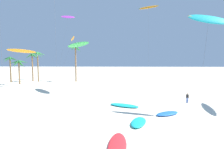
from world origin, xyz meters
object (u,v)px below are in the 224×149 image
(grounded_kite_2, at_px, (167,113))
(flying_kite_8, at_px, (68,17))
(palm_tree_0, at_px, (32,59))
(grounded_kite_0, at_px, (117,146))
(flying_kite_6, at_px, (148,7))
(palm_tree_3, at_px, (38,57))
(flying_kite_0, at_px, (209,19))
(palm_tree_4, at_px, (75,53))
(grounded_kite_3, at_px, (139,122))
(flying_kite_1, at_px, (73,39))
(grounded_kite_1, at_px, (124,105))
(flying_kite_2, at_px, (22,51))
(flying_kite_5, at_px, (78,45))
(person_near_left, at_px, (187,97))
(palm_tree_2, at_px, (19,65))
(palm_tree_1, at_px, (10,62))

(grounded_kite_2, bearing_deg, flying_kite_8, 121.40)
(palm_tree_0, distance_m, grounded_kite_0, 49.87)
(flying_kite_6, height_order, grounded_kite_2, flying_kite_6)
(palm_tree_3, height_order, flying_kite_0, flying_kite_0)
(palm_tree_4, distance_m, flying_kite_0, 39.83)
(flying_kite_0, height_order, grounded_kite_3, flying_kite_0)
(flying_kite_1, relative_size, grounded_kite_3, 3.83)
(palm_tree_4, bearing_deg, palm_tree_3, -175.78)
(flying_kite_0, relative_size, grounded_kite_1, 2.77)
(grounded_kite_0, bearing_deg, flying_kite_2, 128.53)
(grounded_kite_1, relative_size, grounded_kite_3, 1.26)
(flying_kite_2, bearing_deg, flying_kite_8, 67.56)
(flying_kite_0, height_order, grounded_kite_1, flying_kite_0)
(flying_kite_6, bearing_deg, flying_kite_8, 159.98)
(palm_tree_4, distance_m, flying_kite_5, 16.58)
(palm_tree_3, height_order, flying_kite_6, flying_kite_6)
(flying_kite_0, bearing_deg, grounded_kite_2, -170.65)
(palm_tree_4, relative_size, person_near_left, 6.95)
(flying_kite_1, height_order, person_near_left, flying_kite_1)
(palm_tree_4, relative_size, flying_kite_2, 0.96)
(palm_tree_2, xyz_separation_m, flying_kite_6, (35.59, 2.93, 15.73))
(flying_kite_0, distance_m, grounded_kite_2, 12.82)
(palm_tree_2, bearing_deg, palm_tree_0, 86.09)
(flying_kite_2, height_order, grounded_kite_0, flying_kite_2)
(person_near_left, bearing_deg, grounded_kite_2, -127.39)
(palm_tree_4, xyz_separation_m, grounded_kite_1, (14.13, -28.40, -8.77))
(palm_tree_4, relative_size, flying_kite_1, 0.77)
(flying_kite_6, bearing_deg, palm_tree_4, 171.26)
(palm_tree_2, relative_size, palm_tree_4, 0.60)
(grounded_kite_0, relative_size, grounded_kite_2, 1.38)
(flying_kite_8, bearing_deg, flying_kite_6, -20.02)
(flying_kite_6, xyz_separation_m, person_near_left, (2.98, -22.50, -20.29))
(flying_kite_5, distance_m, grounded_kite_1, 18.63)
(flying_kite_0, distance_m, flying_kite_6, 29.67)
(flying_kite_2, xyz_separation_m, flying_kite_6, (31.94, 7.55, 12.21))
(palm_tree_0, distance_m, palm_tree_1, 6.09)
(palm_tree_4, bearing_deg, palm_tree_2, -156.48)
(palm_tree_0, distance_m, flying_kite_1, 14.09)
(palm_tree_4, height_order, flying_kite_1, flying_kite_1)
(flying_kite_1, bearing_deg, palm_tree_2, -143.51)
(palm_tree_1, bearing_deg, flying_kite_6, -0.97)
(flying_kite_2, bearing_deg, grounded_kite_2, -35.30)
(grounded_kite_1, distance_m, person_near_left, 10.53)
(flying_kite_5, bearing_deg, person_near_left, -26.27)
(palm_tree_3, height_order, flying_kite_1, flying_kite_1)
(flying_kite_5, relative_size, flying_kite_6, 0.49)
(flying_kite_1, xyz_separation_m, grounded_kite_1, (15.70, -31.57, -13.30))
(flying_kite_2, bearing_deg, grounded_kite_0, -51.47)
(palm_tree_4, distance_m, flying_kite_6, 24.80)
(palm_tree_3, height_order, grounded_kite_1, palm_tree_3)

